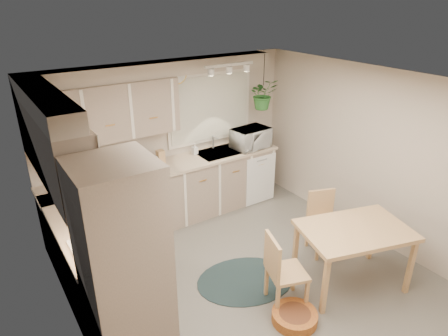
{
  "coord_description": "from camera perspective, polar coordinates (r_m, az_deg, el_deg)",
  "views": [
    {
      "loc": [
        -2.48,
        -3.11,
        3.25
      ],
      "look_at": [
        -0.05,
        0.55,
        1.31
      ],
      "focal_mm": 32.0,
      "sensor_mm": 36.0,
      "label": 1
    }
  ],
  "objects": [
    {
      "name": "braided_rug",
      "position": [
        5.1,
        3.05,
        -15.73
      ],
      "size": [
        1.42,
        1.23,
        0.01
      ],
      "primitive_type": "ellipsoid",
      "rotation": [
        0.0,
        0.0,
        -0.32
      ],
      "color": "black",
      "rests_on": "floor"
    },
    {
      "name": "wall_oven_face",
      "position": [
        3.69,
        -9.23,
        -13.18
      ],
      "size": [
        0.02,
        0.56,
        0.58
      ],
      "primitive_type": "cube",
      "color": "silver",
      "rests_on": "oven_stack"
    },
    {
      "name": "toaster",
      "position": [
        5.75,
        -11.1,
        0.63
      ],
      "size": [
        0.33,
        0.22,
        0.18
      ],
      "primitive_type": "cube",
      "rotation": [
        0.0,
        0.0,
        0.17
      ],
      "color": "#96989D",
      "rests_on": "counter_back"
    },
    {
      "name": "dishwasher_front",
      "position": [
        6.59,
        5.28,
        -1.68
      ],
      "size": [
        0.58,
        0.02,
        0.83
      ],
      "primitive_type": "cube",
      "color": "silver",
      "rests_on": "base_cab_back"
    },
    {
      "name": "wall_clock",
      "position": [
        5.91,
        -6.71,
        13.21
      ],
      "size": [
        0.3,
        0.03,
        0.3
      ],
      "primitive_type": "cylinder",
      "rotation": [
        1.57,
        0.0,
        0.0
      ],
      "color": "gold",
      "rests_on": "wall_back"
    },
    {
      "name": "soffit_back",
      "position": [
        5.63,
        -9.45,
        13.78
      ],
      "size": [
        3.6,
        0.3,
        0.2
      ],
      "primitive_type": "cube",
      "color": "#B0A191",
      "rests_on": "wall_back"
    },
    {
      "name": "wall_back",
      "position": [
        6.13,
        -7.66,
        4.03
      ],
      "size": [
        4.0,
        0.04,
        2.4
      ],
      "primitive_type": "cube",
      "color": "#B0A191",
      "rests_on": "floor"
    },
    {
      "name": "upper_cab_back",
      "position": [
        5.44,
        -16.71,
        7.61
      ],
      "size": [
        2.0,
        0.35,
        0.75
      ],
      "primitive_type": "cube",
      "color": "gray",
      "rests_on": "wall_back"
    },
    {
      "name": "range_hood",
      "position": [
        3.96,
        -18.28,
        -5.37
      ],
      "size": [
        0.4,
        0.6,
        0.14
      ],
      "primitive_type": "cube",
      "color": "silver",
      "rests_on": "upper_cab_left"
    },
    {
      "name": "chair_left",
      "position": [
        4.59,
        9.04,
        -14.27
      ],
      "size": [
        0.53,
        0.53,
        0.89
      ],
      "primitive_type": "cube",
      "rotation": [
        0.0,
        0.0,
        -1.89
      ],
      "color": "tan",
      "rests_on": "floor"
    },
    {
      "name": "pet_bed",
      "position": [
        4.64,
        10.04,
        -20.2
      ],
      "size": [
        0.63,
        0.63,
        0.11
      ],
      "primitive_type": "cylinder",
      "rotation": [
        0.0,
        0.0,
        0.34
      ],
      "color": "#AF6923",
      "rests_on": "floor"
    },
    {
      "name": "oven_stack",
      "position": [
        3.61,
        -13.99,
        -14.67
      ],
      "size": [
        0.65,
        0.65,
        2.1
      ],
      "primitive_type": "cube",
      "color": "gray",
      "rests_on": "floor"
    },
    {
      "name": "wall_right",
      "position": [
        5.83,
        20.21,
        1.67
      ],
      "size": [
        0.04,
        4.2,
        2.4
      ],
      "primitive_type": "cube",
      "color": "#B0A191",
      "rests_on": "floor"
    },
    {
      "name": "soffit_left",
      "position": [
        4.27,
        -24.48,
        8.82
      ],
      "size": [
        0.3,
        2.0,
        0.2
      ],
      "primitive_type": "cube",
      "color": "#B0A191",
      "rests_on": "wall_left"
    },
    {
      "name": "counter_left",
      "position": [
        4.69,
        -19.43,
        -7.53
      ],
      "size": [
        0.64,
        1.89,
        0.04
      ],
      "primitive_type": "cube",
      "color": "#CFAF97",
      "rests_on": "base_cab_left"
    },
    {
      "name": "soap_bottle",
      "position": [
        6.22,
        -4.19,
        2.33
      ],
      "size": [
        0.09,
        0.18,
        0.08
      ],
      "primitive_type": "imported",
      "rotation": [
        0.0,
        0.0,
        0.07
      ],
      "color": "silver",
      "rests_on": "counter_back"
    },
    {
      "name": "base_cab_left",
      "position": [
        4.94,
        -18.8,
        -12.24
      ],
      "size": [
        0.6,
        1.85,
        0.9
      ],
      "primitive_type": "cube",
      "color": "gray",
      "rests_on": "floor"
    },
    {
      "name": "coffee_maker",
      "position": [
        5.53,
        -16.59,
        -0.01
      ],
      "size": [
        0.2,
        0.24,
        0.34
      ],
      "primitive_type": "cube",
      "rotation": [
        0.0,
        0.0,
        0.05
      ],
      "color": "black",
      "rests_on": "counter_back"
    },
    {
      "name": "wall_left",
      "position": [
        3.76,
        -20.98,
        -11.07
      ],
      "size": [
        0.04,
        4.2,
        2.4
      ],
      "primitive_type": "cube",
      "color": "#B0A191",
      "rests_on": "floor"
    },
    {
      "name": "window_frame",
      "position": [
        6.31,
        -2.02,
        8.62
      ],
      "size": [
        1.5,
        0.02,
        1.1
      ],
      "primitive_type": "cube",
      "color": "beige",
      "rests_on": "wall_back"
    },
    {
      "name": "hanging_plant",
      "position": [
        6.4,
        5.59,
        10.0
      ],
      "size": [
        0.56,
        0.59,
        0.38
      ],
      "primitive_type": "imported",
      "rotation": [
        0.0,
        0.0,
        -0.3
      ],
      "color": "#286227",
      "rests_on": "ceiling"
    },
    {
      "name": "floor",
      "position": [
        5.14,
        4.0,
        -15.5
      ],
      "size": [
        4.2,
        4.2,
        0.0
      ],
      "primitive_type": "plane",
      "color": "#605B55",
      "rests_on": "ground"
    },
    {
      "name": "sink",
      "position": [
        6.31,
        -0.59,
        1.92
      ],
      "size": [
        0.7,
        0.48,
        0.1
      ],
      "primitive_type": "cube",
      "color": "#96989D",
      "rests_on": "counter_back"
    },
    {
      "name": "microwave",
      "position": [
        6.43,
        3.84,
        4.58
      ],
      "size": [
        0.62,
        0.38,
        0.4
      ],
      "primitive_type": "imported",
      "rotation": [
        0.0,
        0.0,
        0.1
      ],
      "color": "silver",
      "rests_on": "counter_back"
    },
    {
      "name": "chair_back",
      "position": [
        5.52,
        14.24,
        -7.8
      ],
      "size": [
        0.51,
        0.51,
        0.85
      ],
      "primitive_type": "cube",
      "rotation": [
        0.0,
        0.0,
        2.79
      ],
      "color": "tan",
      "rests_on": "floor"
    },
    {
      "name": "window_blinds",
      "position": [
        6.3,
        -1.97,
        8.6
      ],
      "size": [
        1.4,
        0.02,
        1.0
      ],
      "primitive_type": "cube",
      "color": "beige",
      "rests_on": "wall_back"
    },
    {
      "name": "cooktop",
      "position": [
        4.2,
        -17.21,
        -10.75
      ],
      "size": [
        0.52,
        0.58,
        0.02
      ],
      "primitive_type": "cube",
      "color": "silver",
      "rests_on": "counter_left"
    },
    {
      "name": "knife_block",
      "position": [
        5.85,
        -9.04,
        1.45
      ],
      "size": [
        0.11,
        0.11,
        0.23
      ],
      "primitive_type": "cube",
      "rotation": [
        0.0,
        0.0,
        0.03
      ],
      "color": "tan",
      "rests_on": "counter_back"
    },
    {
      "name": "counter_back",
      "position": [
        5.89,
        -7.9,
        0.25
      ],
      "size": [
        3.64,
        0.64,
        0.04
      ],
      "primitive_type": "cube",
      "color": "#CFAF97",
      "rests_on": "base_cab_back"
    },
    {
      "name": "dining_table",
      "position": [
        5.07,
        17.72,
        -11.94
      ],
      "size": [
        1.41,
        1.13,
        0.77
      ],
      "primitive_type": "cube",
      "rotation": [
        0.0,
        0.0,
        -0.28
      ],
      "color": "tan",
      "rests_on": "floor"
    },
    {
      "name": "track_light_bar",
      "position": [
        5.72,
        0.75,
        14.53
      ],
      "size": [
        0.8,
        0.04,
        0.04
      ],
      "primitive_type": "cube",
      "color": "silver",
      "rests_on": "ceiling"
    },
    {
      "name": "ceiling",
      "position": [
        4.07,
        4.98,
        11.65
      ],
      "size": [
        4.2,
        4.2,
        0.0
      ],
      "primitive_type": "plane",
      "color": "white",
      "rests_on": "wall_back"
    },
    {
      "name": "base_cab_back",
      "position": [
        6.1,
        -7.7,
        -3.77
      ],
      "size": [
        3.6,
        0.6,
        0.9
      ],
      "primitive_type": "cube",
      "color": "gray",
      "rests_on": "floor"
    },
    {
      "name": "wall_front",
      "position": [
        3.37,
        27.81,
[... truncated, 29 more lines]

